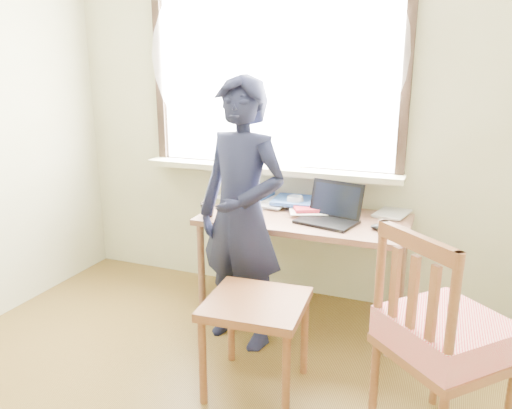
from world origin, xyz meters
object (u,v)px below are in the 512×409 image
at_px(desk, 304,228).
at_px(side_chair, 442,336).
at_px(work_chair, 256,314).
at_px(person, 242,215).
at_px(laptop, 331,212).
at_px(mug_white, 295,202).
at_px(mug_dark, 208,210).

height_order(desk, side_chair, side_chair).
xyz_separation_m(work_chair, person, (-0.26, 0.43, 0.37)).
bearing_deg(desk, laptop, -10.16).
height_order(mug_white, mug_dark, mug_dark).
relative_size(work_chair, side_chair, 0.51).
distance_m(laptop, side_chair, 1.15).
xyz_separation_m(mug_dark, person, (0.31, -0.18, 0.05)).
relative_size(mug_dark, person, 0.06).
bearing_deg(work_chair, desk, 89.74).
relative_size(desk, side_chair, 1.29).
distance_m(desk, mug_white, 0.22).
distance_m(laptop, mug_dark, 0.77).
distance_m(work_chair, side_chair, 0.89).
bearing_deg(mug_white, laptop, -32.99).
bearing_deg(mug_dark, mug_white, 39.27).
height_order(laptop, side_chair, side_chair).
bearing_deg(mug_dark, desk, 21.19).
bearing_deg(side_chair, mug_white, 132.56).
xyz_separation_m(desk, laptop, (0.17, -0.03, 0.13)).
bearing_deg(side_chair, desk, 133.56).
bearing_deg(laptop, desk, 169.84).
relative_size(laptop, side_chair, 0.40).
bearing_deg(mug_white, side_chair, -47.44).
height_order(laptop, work_chair, laptop).
relative_size(mug_dark, work_chair, 0.19).
bearing_deg(desk, mug_dark, -158.81).
relative_size(work_chair, person, 0.33).
xyz_separation_m(laptop, side_chair, (0.70, -0.89, -0.23)).
xyz_separation_m(mug_dark, side_chair, (1.45, -0.69, -0.21)).
bearing_deg(work_chair, mug_white, 96.26).
relative_size(desk, laptop, 3.24).
bearing_deg(mug_dark, laptop, 14.32).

